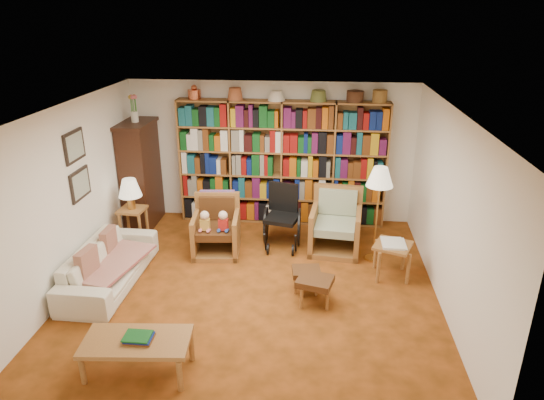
# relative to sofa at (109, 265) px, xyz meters

# --- Properties ---
(floor) EXTENTS (5.00, 5.00, 0.00)m
(floor) POSITION_rel_sofa_xyz_m (2.05, 0.04, -0.28)
(floor) COLOR #9F4C18
(floor) RESTS_ON ground
(ceiling) EXTENTS (5.00, 5.00, 0.00)m
(ceiling) POSITION_rel_sofa_xyz_m (2.05, 0.04, 2.22)
(ceiling) COLOR white
(ceiling) RESTS_ON wall_back
(wall_back) EXTENTS (5.00, 0.00, 5.00)m
(wall_back) POSITION_rel_sofa_xyz_m (2.05, 2.54, 0.97)
(wall_back) COLOR white
(wall_back) RESTS_ON floor
(wall_front) EXTENTS (5.00, 0.00, 5.00)m
(wall_front) POSITION_rel_sofa_xyz_m (2.05, -2.46, 0.97)
(wall_front) COLOR white
(wall_front) RESTS_ON floor
(wall_left) EXTENTS (0.00, 5.00, 5.00)m
(wall_left) POSITION_rel_sofa_xyz_m (-0.45, 0.04, 0.97)
(wall_left) COLOR white
(wall_left) RESTS_ON floor
(wall_right) EXTENTS (0.00, 5.00, 5.00)m
(wall_right) POSITION_rel_sofa_xyz_m (4.55, 0.04, 0.97)
(wall_right) COLOR white
(wall_right) RESTS_ON floor
(bookshelf) EXTENTS (3.60, 0.30, 2.42)m
(bookshelf) POSITION_rel_sofa_xyz_m (2.25, 2.37, 0.89)
(bookshelf) COLOR #A26532
(bookshelf) RESTS_ON floor
(curio_cabinet) EXTENTS (0.50, 0.95, 2.40)m
(curio_cabinet) POSITION_rel_sofa_xyz_m (-0.20, 2.04, 0.67)
(curio_cabinet) COLOR #32190D
(curio_cabinet) RESTS_ON floor
(framed_pictures) EXTENTS (0.03, 0.52, 0.97)m
(framed_pictures) POSITION_rel_sofa_xyz_m (-0.43, 0.34, 1.34)
(framed_pictures) COLOR black
(framed_pictures) RESTS_ON wall_left
(sofa) EXTENTS (1.95, 0.78, 0.57)m
(sofa) POSITION_rel_sofa_xyz_m (0.00, 0.00, 0.00)
(sofa) COLOR beige
(sofa) RESTS_ON floor
(sofa_throw) EXTENTS (0.92, 1.38, 0.04)m
(sofa_throw) POSITION_rel_sofa_xyz_m (0.05, -0.00, 0.02)
(sofa_throw) COLOR beige
(sofa_throw) RESTS_ON sofa
(cushion_left) EXTENTS (0.11, 0.35, 0.35)m
(cushion_left) POSITION_rel_sofa_xyz_m (-0.13, 0.35, 0.17)
(cushion_left) COLOR maroon
(cushion_left) RESTS_ON sofa
(cushion_right) EXTENTS (0.17, 0.39, 0.38)m
(cushion_right) POSITION_rel_sofa_xyz_m (-0.13, -0.35, 0.17)
(cushion_right) COLOR maroon
(cushion_right) RESTS_ON sofa
(side_table_lamp) EXTENTS (0.43, 0.43, 0.62)m
(side_table_lamp) POSITION_rel_sofa_xyz_m (-0.10, 1.25, 0.17)
(side_table_lamp) COLOR #A26532
(side_table_lamp) RESTS_ON floor
(table_lamp) EXTENTS (0.37, 0.37, 0.50)m
(table_lamp) POSITION_rel_sofa_xyz_m (-0.10, 1.25, 0.68)
(table_lamp) COLOR #BA863B
(table_lamp) RESTS_ON side_table_lamp
(armchair_leather) EXTENTS (0.79, 0.83, 0.92)m
(armchair_leather) POSITION_rel_sofa_xyz_m (1.32, 1.14, 0.09)
(armchair_leather) COLOR #A26532
(armchair_leather) RESTS_ON floor
(armchair_sage) EXTENTS (0.87, 0.90, 0.99)m
(armchair_sage) POSITION_rel_sofa_xyz_m (3.19, 1.41, 0.09)
(armchair_sage) COLOR #A26532
(armchair_sage) RESTS_ON floor
(wheelchair) EXTENTS (0.59, 0.81, 1.01)m
(wheelchair) POSITION_rel_sofa_xyz_m (2.34, 1.47, 0.18)
(wheelchair) COLOR black
(wheelchair) RESTS_ON floor
(floor_lamp) EXTENTS (0.40, 0.40, 1.50)m
(floor_lamp) POSITION_rel_sofa_xyz_m (3.79, 1.06, 1.01)
(floor_lamp) COLOR #BA863B
(floor_lamp) RESTS_ON floor
(side_table_papers) EXTENTS (0.63, 0.63, 0.54)m
(side_table_papers) POSITION_rel_sofa_xyz_m (3.98, 0.56, 0.15)
(side_table_papers) COLOR #A26532
(side_table_papers) RESTS_ON floor
(footstool_a) EXTENTS (0.42, 0.37, 0.32)m
(footstool_a) POSITION_rel_sofa_xyz_m (2.77, 0.06, -0.02)
(footstool_a) COLOR #4C2814
(footstool_a) RESTS_ON floor
(footstool_b) EXTENTS (0.53, 0.48, 0.38)m
(footstool_b) POSITION_rel_sofa_xyz_m (2.89, -0.26, 0.03)
(footstool_b) COLOR #4C2814
(footstool_b) RESTS_ON floor
(coffee_table) EXTENTS (1.16, 0.65, 0.46)m
(coffee_table) POSITION_rel_sofa_xyz_m (1.04, -1.73, 0.08)
(coffee_table) COLOR #A26532
(coffee_table) RESTS_ON floor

